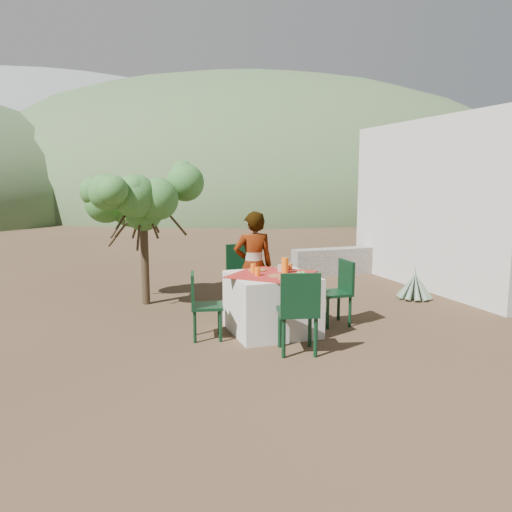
{
  "coord_description": "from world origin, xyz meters",
  "views": [
    {
      "loc": [
        -1.65,
        -5.65,
        1.95
      ],
      "look_at": [
        0.51,
        0.57,
        0.94
      ],
      "focal_mm": 35.0,
      "sensor_mm": 36.0,
      "label": 1
    }
  ],
  "objects": [
    {
      "name": "ground",
      "position": [
        0.0,
        0.0,
        0.0
      ],
      "size": [
        160.0,
        160.0,
        0.0
      ],
      "primitive_type": "plane",
      "color": "#362718",
      "rests_on": "ground"
    },
    {
      "name": "table",
      "position": [
        0.58,
        0.17,
        0.38
      ],
      "size": [
        1.3,
        1.3,
        0.76
      ],
      "color": "silver",
      "rests_on": "ground"
    },
    {
      "name": "chair_far",
      "position": [
        0.56,
        1.33,
        0.55
      ],
      "size": [
        0.48,
        0.48,
        0.99
      ],
      "rotation": [
        0.0,
        0.0,
        -0.05
      ],
      "color": "black",
      "rests_on": "ground"
    },
    {
      "name": "chair_near",
      "position": [
        0.56,
        -0.72,
        0.53
      ],
      "size": [
        0.54,
        0.54,
        0.95
      ],
      "rotation": [
        0.0,
        0.0,
        2.88
      ],
      "color": "black",
      "rests_on": "ground"
    },
    {
      "name": "chair_left",
      "position": [
        -0.33,
        0.19,
        0.46
      ],
      "size": [
        0.45,
        0.45,
        0.83
      ],
      "rotation": [
        0.0,
        0.0,
        1.36
      ],
      "color": "black",
      "rests_on": "ground"
    },
    {
      "name": "chair_right",
      "position": [
        1.56,
        0.2,
        0.49
      ],
      "size": [
        0.41,
        0.41,
        0.88
      ],
      "rotation": [
        0.0,
        0.0,
        4.69
      ],
      "color": "black",
      "rests_on": "ground"
    },
    {
      "name": "person",
      "position": [
        0.55,
        0.81,
        0.76
      ],
      "size": [
        0.59,
        0.42,
        1.52
      ],
      "primitive_type": "imported",
      "rotation": [
        0.0,
        0.0,
        3.03
      ],
      "color": "#8C6651",
      "rests_on": "ground"
    },
    {
      "name": "shrub_tree",
      "position": [
        -0.71,
        2.25,
        1.53
      ],
      "size": [
        1.65,
        1.62,
        1.94
      ],
      "color": "#3F321F",
      "rests_on": "ground"
    },
    {
      "name": "agave",
      "position": [
        3.45,
        1.08,
        0.21
      ],
      "size": [
        0.58,
        0.57,
        0.61
      ],
      "rotation": [
        0.0,
        0.0,
        -0.14
      ],
      "color": "slate",
      "rests_on": "ground"
    },
    {
      "name": "guesthouse",
      "position": [
        5.6,
        1.8,
        1.5
      ],
      "size": [
        3.2,
        4.2,
        3.0
      ],
      "primitive_type": "cube",
      "color": "beige",
      "rests_on": "ground"
    },
    {
      "name": "stone_wall",
      "position": [
        3.6,
        3.4,
        0.28
      ],
      "size": [
        2.6,
        0.35,
        0.55
      ],
      "primitive_type": "cube",
      "color": "gray",
      "rests_on": "ground"
    },
    {
      "name": "hill_near_right",
      "position": [
        12.0,
        36.0,
        0.0
      ],
      "size": [
        48.0,
        48.0,
        20.0
      ],
      "primitive_type": "ellipsoid",
      "color": "#314A2A",
      "rests_on": "ground"
    },
    {
      "name": "hill_far_center",
      "position": [
        -4.0,
        52.0,
        0.0
      ],
      "size": [
        60.0,
        60.0,
        24.0
      ],
      "primitive_type": "ellipsoid",
      "color": "slate",
      "rests_on": "ground"
    },
    {
      "name": "hill_far_right",
      "position": [
        28.0,
        46.0,
        0.0
      ],
      "size": [
        36.0,
        36.0,
        14.0
      ],
      "primitive_type": "ellipsoid",
      "color": "slate",
      "rests_on": "ground"
    },
    {
      "name": "plate_far",
      "position": [
        0.48,
        0.45,
        0.77
      ],
      "size": [
        0.24,
        0.24,
        0.01
      ],
      "primitive_type": "cylinder",
      "color": "brown",
      "rests_on": "table"
    },
    {
      "name": "plate_near",
      "position": [
        0.58,
        -0.0,
        0.77
      ],
      "size": [
        0.22,
        0.22,
        0.01
      ],
      "primitive_type": "cylinder",
      "color": "brown",
      "rests_on": "table"
    },
    {
      "name": "glass_far",
      "position": [
        0.39,
        0.34,
        0.82
      ],
      "size": [
        0.07,
        0.07,
        0.11
      ],
      "primitive_type": "cylinder",
      "color": "orange",
      "rests_on": "table"
    },
    {
      "name": "glass_near",
      "position": [
        0.37,
        0.12,
        0.82
      ],
      "size": [
        0.07,
        0.07,
        0.11
      ],
      "primitive_type": "cylinder",
      "color": "orange",
      "rests_on": "table"
    },
    {
      "name": "juice_pitcher",
      "position": [
        0.76,
        0.18,
        0.86
      ],
      "size": [
        0.09,
        0.09,
        0.2
      ],
      "primitive_type": "cylinder",
      "color": "orange",
      "rests_on": "table"
    },
    {
      "name": "bowl_plate",
      "position": [
        0.64,
        -0.18,
        0.77
      ],
      "size": [
        0.22,
        0.22,
        0.01
      ],
      "primitive_type": "cylinder",
      "color": "brown",
      "rests_on": "table"
    },
    {
      "name": "white_bowl",
      "position": [
        0.64,
        -0.18,
        0.8
      ],
      "size": [
        0.12,
        0.12,
        0.05
      ],
      "primitive_type": "cylinder",
      "color": "silver",
      "rests_on": "bowl_plate"
    },
    {
      "name": "jar_left",
      "position": [
        0.84,
        0.32,
        0.81
      ],
      "size": [
        0.06,
        0.06,
        0.1
      ],
      "primitive_type": "cylinder",
      "color": "#C46922",
      "rests_on": "table"
    },
    {
      "name": "jar_right",
      "position": [
        0.92,
        0.36,
        0.81
      ],
      "size": [
        0.06,
        0.06,
        0.09
      ],
      "primitive_type": "cylinder",
      "color": "#C46922",
      "rests_on": "table"
    },
    {
      "name": "napkin_holder",
      "position": [
        0.75,
        0.28,
        0.81
      ],
      "size": [
        0.08,
        0.05,
        0.09
      ],
      "primitive_type": "cube",
      "rotation": [
        0.0,
        0.0,
        -0.17
      ],
      "color": "silver",
      "rests_on": "table"
    },
    {
      "name": "fruit_cluster",
      "position": [
        0.87,
        -0.1,
        0.79
      ],
      "size": [
        0.12,
        0.11,
        0.06
      ],
      "color": "#529937",
      "rests_on": "table"
    }
  ]
}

